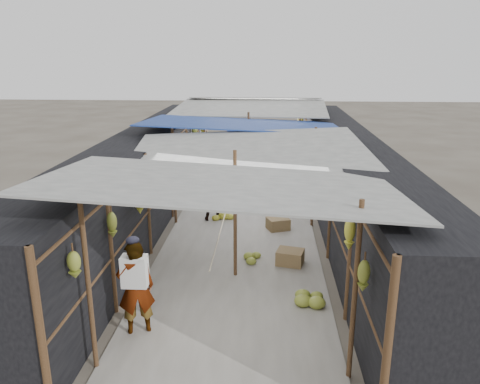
% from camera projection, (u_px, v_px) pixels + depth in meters
% --- Properties ---
extents(ground, '(80.00, 80.00, 0.00)m').
position_uv_depth(ground, '(221.00, 371.00, 6.65)').
color(ground, '#6B6356').
rests_on(ground, ground).
extents(aisle_slab, '(3.60, 16.00, 0.02)m').
position_uv_depth(aisle_slab, '(244.00, 218.00, 12.87)').
color(aisle_slab, '#9E998E').
rests_on(aisle_slab, ground).
extents(stall_left, '(1.40, 15.00, 2.30)m').
position_uv_depth(stall_left, '(145.00, 176.00, 12.70)').
color(stall_left, black).
rests_on(stall_left, ground).
extents(stall_right, '(1.40, 15.00, 2.30)m').
position_uv_depth(stall_right, '(346.00, 179.00, 12.39)').
color(stall_right, black).
rests_on(stall_right, ground).
extents(crate_near, '(0.65, 0.59, 0.32)m').
position_uv_depth(crate_near, '(278.00, 224.00, 11.95)').
color(crate_near, olive).
rests_on(crate_near, ground).
extents(crate_mid, '(0.64, 0.56, 0.33)m').
position_uv_depth(crate_mid, '(290.00, 257.00, 9.97)').
color(crate_mid, olive).
rests_on(crate_mid, ground).
extents(crate_back, '(0.52, 0.45, 0.29)m').
position_uv_depth(crate_back, '(238.00, 176.00, 16.67)').
color(crate_back, olive).
rests_on(crate_back, ground).
extents(black_basin, '(0.58, 0.58, 0.17)m').
position_uv_depth(black_basin, '(289.00, 209.00, 13.31)').
color(black_basin, black).
rests_on(black_basin, ground).
extents(vendor_elderly, '(0.68, 0.56, 1.59)m').
position_uv_depth(vendor_elderly, '(136.00, 288.00, 7.37)').
color(vendor_elderly, silver).
rests_on(vendor_elderly, ground).
extents(shopper_blue, '(0.97, 0.91, 1.59)m').
position_uv_depth(shopper_blue, '(218.00, 191.00, 12.55)').
color(shopper_blue, '#212FA9').
rests_on(shopper_blue, ground).
extents(vendor_seated, '(0.49, 0.69, 0.98)m').
position_uv_depth(vendor_seated, '(294.00, 167.00, 16.54)').
color(vendor_seated, '#47443E').
rests_on(vendor_seated, ground).
extents(market_canopy, '(5.62, 15.20, 2.77)m').
position_uv_depth(market_canopy, '(246.00, 129.00, 12.52)').
color(market_canopy, brown).
rests_on(market_canopy, ground).
extents(hanging_bananas, '(3.96, 13.77, 0.76)m').
position_uv_depth(hanging_bananas, '(245.00, 159.00, 12.35)').
color(hanging_bananas, olive).
rests_on(hanging_bananas, ground).
extents(floor_bananas, '(4.00, 10.13, 0.36)m').
position_uv_depth(floor_bananas, '(248.00, 201.00, 13.83)').
color(floor_bananas, olive).
rests_on(floor_bananas, ground).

